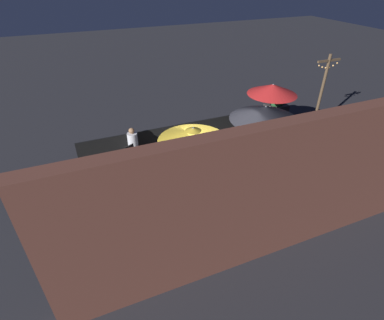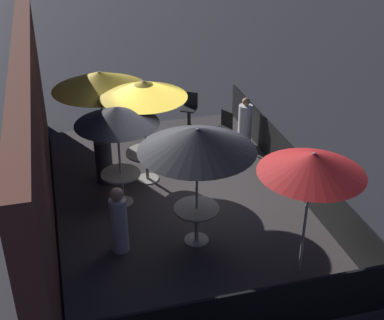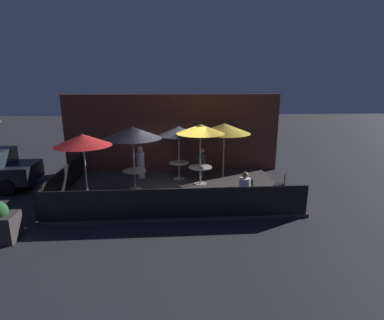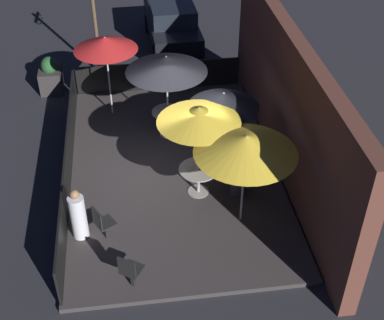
{
  "view_description": "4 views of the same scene",
  "coord_description": "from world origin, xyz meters",
  "views": [
    {
      "loc": [
        3.77,
        7.03,
        6.19
      ],
      "look_at": [
        0.87,
        0.0,
        1.2
      ],
      "focal_mm": 28.0,
      "sensor_mm": 36.0,
      "label": 1
    },
    {
      "loc": [
        -9.79,
        2.36,
        6.62
      ],
      "look_at": [
        0.0,
        -0.28,
        1.07
      ],
      "focal_mm": 50.0,
      "sensor_mm": 36.0,
      "label": 2
    },
    {
      "loc": [
        -0.13,
        -11.16,
        4.13
      ],
      "look_at": [
        0.7,
        0.36,
        1.18
      ],
      "focal_mm": 28.0,
      "sensor_mm": 36.0,
      "label": 3
    },
    {
      "loc": [
        11.02,
        -0.96,
        8.88
      ],
      "look_at": [
        0.93,
        0.39,
        1.03
      ],
      "focal_mm": 50.0,
      "sensor_mm": 36.0,
      "label": 4
    }
  ],
  "objects": [
    {
      "name": "patio_umbrella_4",
      "position": [
        2.15,
        1.38,
        2.28
      ],
      "size": [
        2.25,
        2.25,
        2.38
      ],
      "color": "#B2B2B7",
      "rests_on": "patio_deck"
    },
    {
      "name": "patio_umbrella_0",
      "position": [
        0.21,
        1.25,
        2.21
      ],
      "size": [
        1.76,
        1.76,
        2.29
      ],
      "color": "#B2B2B7",
      "rests_on": "patio_deck"
    },
    {
      "name": "patron_1",
      "position": [
        -1.45,
        1.54,
        0.77
      ],
      "size": [
        0.46,
        0.46,
        1.4
      ],
      "rotation": [
        0.0,
        0.0,
        2.51
      ],
      "color": "silver",
      "rests_on": "patio_deck"
    },
    {
      "name": "patio_chair_1",
      "position": [
        3.82,
        -1.24,
        0.63
      ],
      "size": [
        0.55,
        0.55,
        0.94
      ],
      "rotation": [
        0.0,
        0.0,
        2.57
      ],
      "color": "black",
      "rests_on": "patio_deck"
    },
    {
      "name": "fence_side_left",
      "position": [
        -4.16,
        0.0,
        0.59
      ],
      "size": [
        0.05,
        5.19,
        0.95
      ],
      "color": "black",
      "rests_on": "patio_deck"
    },
    {
      "name": "dining_table_2",
      "position": [
        1.05,
        0.53,
        0.7
      ],
      "size": [
        0.96,
        0.96,
        0.73
      ],
      "color": "#9E998E",
      "rests_on": "patio_deck"
    },
    {
      "name": "patio_umbrella_2",
      "position": [
        1.05,
        0.53,
        2.39
      ],
      "size": [
        1.93,
        1.93,
        2.46
      ],
      "color": "#B2B2B7",
      "rests_on": "patio_deck"
    },
    {
      "name": "dining_table_1",
      "position": [
        -1.55,
        0.05,
        0.73
      ],
      "size": [
        0.89,
        0.89,
        0.77
      ],
      "color": "#9E998E",
      "rests_on": "patio_deck"
    },
    {
      "name": "patio_umbrella_3",
      "position": [
        -2.93,
        -1.53,
        2.38
      ],
      "size": [
        1.81,
        1.81,
        2.46
      ],
      "color": "#B2B2B7",
      "rests_on": "patio_deck"
    },
    {
      "name": "dining_table_0",
      "position": [
        0.21,
        1.25,
        0.71
      ],
      "size": [
        0.85,
        0.85,
        0.74
      ],
      "color": "#9E998E",
      "rests_on": "patio_deck"
    },
    {
      "name": "patron_0",
      "position": [
        1.21,
        1.51,
        0.69
      ],
      "size": [
        0.56,
        0.56,
        1.29
      ],
      "rotation": [
        0.0,
        0.0,
        5.49
      ],
      "color": "#333338",
      "rests_on": "patio_deck"
    },
    {
      "name": "patio_umbrella_1",
      "position": [
        -1.55,
        0.05,
        2.35
      ],
      "size": [
        2.18,
        2.18,
        2.45
      ],
      "color": "#B2B2B7",
      "rests_on": "patio_deck"
    },
    {
      "name": "fence_front",
      "position": [
        0.0,
        -2.65,
        0.59
      ],
      "size": [
        8.22,
        0.05,
        0.95
      ],
      "color": "black",
      "rests_on": "patio_deck"
    },
    {
      "name": "ground_plane",
      "position": [
        0.0,
        0.0,
        0.0
      ],
      "size": [
        60.0,
        60.0,
        0.0
      ],
      "primitive_type": "plane",
      "color": "#26262B"
    },
    {
      "name": "patio_chair_0",
      "position": [
        2.36,
        -1.79,
        0.61
      ],
      "size": [
        0.54,
        0.54,
        0.9
      ],
      "rotation": [
        0.0,
        0.0,
        2.08
      ],
      "color": "black",
      "rests_on": "patio_deck"
    },
    {
      "name": "patio_deck",
      "position": [
        0.0,
        0.0,
        0.06
      ],
      "size": [
        8.42,
        5.39,
        0.12
      ],
      "color": "#383333",
      "rests_on": "ground_plane"
    },
    {
      "name": "patron_2",
      "position": [
        2.19,
        -2.31,
        0.72
      ],
      "size": [
        0.38,
        0.38,
        1.33
      ],
      "rotation": [
        0.0,
        0.0,
        4.78
      ],
      "color": "silver",
      "rests_on": "patio_deck"
    },
    {
      "name": "building_wall",
      "position": [
        0.0,
        2.93,
        1.84
      ],
      "size": [
        10.02,
        0.36,
        3.67
      ],
      "color": "brown",
      "rests_on": "ground_plane"
    }
  ]
}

